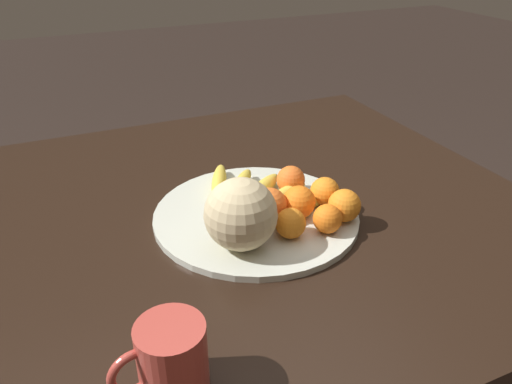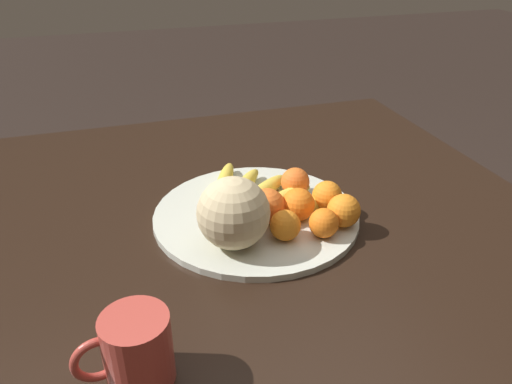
{
  "view_description": "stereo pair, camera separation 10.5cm",
  "coord_description": "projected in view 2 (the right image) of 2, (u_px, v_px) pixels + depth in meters",
  "views": [
    {
      "loc": [
        -0.38,
        -0.9,
        1.32
      ],
      "look_at": [
        -0.01,
        -0.06,
        0.81
      ],
      "focal_mm": 35.0,
      "sensor_mm": 36.0,
      "label": 1
    },
    {
      "loc": [
        -0.29,
        -0.93,
        1.32
      ],
      "look_at": [
        -0.01,
        -0.06,
        0.81
      ],
      "focal_mm": 35.0,
      "sensor_mm": 36.0,
      "label": 2
    }
  ],
  "objects": [
    {
      "name": "produce_tag",
      "position": [
        274.0,
        207.0,
        1.09
      ],
      "size": [
        0.08,
        0.07,
        0.0
      ],
      "rotation": [
        0.0,
        0.0,
        0.65
      ],
      "color": "white",
      "rests_on": "fruit_bowl"
    },
    {
      "name": "orange_back_left",
      "position": [
        295.0,
        182.0,
        1.13
      ],
      "size": [
        0.07,
        0.07,
        0.07
      ],
      "color": "orange",
      "rests_on": "fruit_bowl"
    },
    {
      "name": "orange_side_extra",
      "position": [
        265.0,
        206.0,
        1.02
      ],
      "size": [
        0.07,
        0.07,
        0.07
      ],
      "color": "orange",
      "rests_on": "fruit_bowl"
    },
    {
      "name": "melon",
      "position": [
        233.0,
        213.0,
        0.94
      ],
      "size": [
        0.14,
        0.14,
        0.14
      ],
      "color": "beige",
      "rests_on": "fruit_bowl"
    },
    {
      "name": "fruit_bowl",
      "position": [
        256.0,
        215.0,
        1.08
      ],
      "size": [
        0.44,
        0.44,
        0.01
      ],
      "color": "beige",
      "rests_on": "kitchen_table"
    },
    {
      "name": "kitchen_table",
      "position": [
        253.0,
        237.0,
        1.17
      ],
      "size": [
        1.26,
        1.18,
        0.75
      ],
      "color": "black",
      "rests_on": "ground_plane"
    },
    {
      "name": "ceramic_mug",
      "position": [
        136.0,
        350.0,
        0.68
      ],
      "size": [
        0.14,
        0.1,
        0.11
      ],
      "rotation": [
        0.0,
        0.0,
        3.29
      ],
      "color": "#B74238",
      "rests_on": "kitchen_table"
    },
    {
      "name": "orange_back_right",
      "position": [
        285.0,
        225.0,
        0.97
      ],
      "size": [
        0.06,
        0.06,
        0.06
      ],
      "color": "orange",
      "rests_on": "fruit_bowl"
    },
    {
      "name": "orange_front_right",
      "position": [
        324.0,
        223.0,
        0.98
      ],
      "size": [
        0.06,
        0.06,
        0.06
      ],
      "color": "orange",
      "rests_on": "fruit_bowl"
    },
    {
      "name": "orange_mid_center",
      "position": [
        327.0,
        196.0,
        1.07
      ],
      "size": [
        0.06,
        0.06,
        0.06
      ],
      "color": "orange",
      "rests_on": "fruit_bowl"
    },
    {
      "name": "banana_bunch",
      "position": [
        264.0,
        192.0,
        1.11
      ],
      "size": [
        0.26,
        0.28,
        0.04
      ],
      "rotation": [
        0.0,
        0.0,
        6.95
      ],
      "color": "#473819",
      "rests_on": "fruit_bowl"
    },
    {
      "name": "orange_front_left",
      "position": [
        298.0,
        205.0,
        1.03
      ],
      "size": [
        0.07,
        0.07,
        0.07
      ],
      "color": "orange",
      "rests_on": "fruit_bowl"
    },
    {
      "name": "orange_top_small",
      "position": [
        344.0,
        211.0,
        1.01
      ],
      "size": [
        0.07,
        0.07,
        0.07
      ],
      "color": "orange",
      "rests_on": "fruit_bowl"
    }
  ]
}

